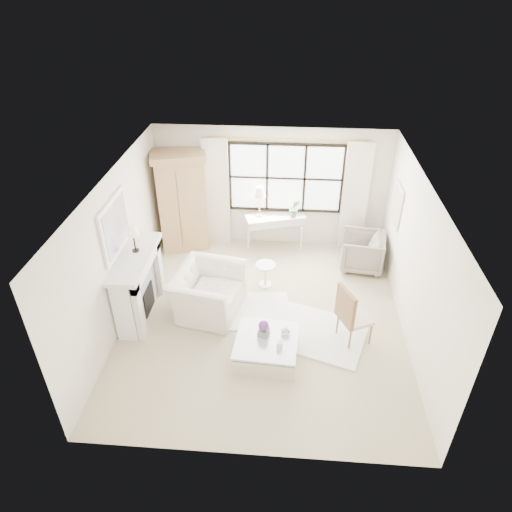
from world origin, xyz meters
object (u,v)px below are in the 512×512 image
object	(u,v)px
console_table	(275,232)
club_armchair	(208,292)
coffee_table	(266,348)
armoire	(182,201)

from	to	relation	value
console_table	club_armchair	distance (m)	2.59
coffee_table	club_armchair	bearing A→B (deg)	139.44
club_armchair	coffee_table	bearing A→B (deg)	-122.31
armoire	console_table	bearing A→B (deg)	-11.74
armoire	console_table	xyz separation A→B (m)	(2.03, 0.11, -0.74)
club_armchair	coffee_table	world-z (taller)	club_armchair
console_table	coffee_table	distance (m)	3.45
console_table	coffee_table	world-z (taller)	console_table
console_table	coffee_table	size ratio (longest dim) A/B	1.29
armoire	console_table	distance (m)	2.16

